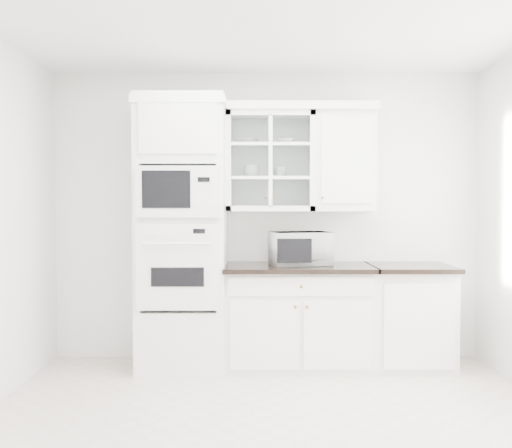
{
  "coord_description": "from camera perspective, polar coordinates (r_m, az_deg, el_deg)",
  "views": [
    {
      "loc": [
        -0.11,
        -3.39,
        1.46
      ],
      "look_at": [
        -0.1,
        1.05,
        1.3
      ],
      "focal_mm": 38.0,
      "sensor_mm": 36.0,
      "label": 1
    }
  ],
  "objects": [
    {
      "name": "bowl_b",
      "position": [
        5.02,
        3.14,
        8.64
      ],
      "size": [
        0.2,
        0.2,
        0.05
      ],
      "primitive_type": "imported",
      "rotation": [
        0.0,
        0.0,
        0.23
      ],
      "color": "white",
      "rests_on": "upper_cabinet_glass"
    },
    {
      "name": "countertop_microwave",
      "position": [
        4.87,
        4.65,
        -2.57
      ],
      "size": [
        0.59,
        0.52,
        0.3
      ],
      "primitive_type": "imported",
      "rotation": [
        0.0,
        0.0,
        3.35
      ],
      "color": "white",
      "rests_on": "base_cabinet_run"
    },
    {
      "name": "upper_cabinet_solid",
      "position": [
        5.06,
        9.2,
        6.45
      ],
      "size": [
        0.55,
        0.33,
        0.9
      ],
      "primitive_type": "cube",
      "color": "white",
      "rests_on": "room_shell"
    },
    {
      "name": "cup_b",
      "position": [
        4.99,
        2.52,
        5.48
      ],
      "size": [
        0.13,
        0.13,
        0.1
      ],
      "primitive_type": "imported",
      "rotation": [
        0.0,
        0.0,
        0.28
      ],
      "color": "white",
      "rests_on": "upper_cabinet_glass"
    },
    {
      "name": "ground",
      "position": [
        3.69,
        1.72,
        -21.15
      ],
      "size": [
        4.0,
        3.5,
        0.01
      ],
      "primitive_type": "cube",
      "color": "beige",
      "rests_on": "ground"
    },
    {
      "name": "upper_cabinet_glass",
      "position": [
        4.99,
        1.48,
        6.54
      ],
      "size": [
        0.8,
        0.33,
        0.9
      ],
      "color": "white",
      "rests_on": "room_shell"
    },
    {
      "name": "cup_a",
      "position": [
        5.0,
        -0.44,
        5.56
      ],
      "size": [
        0.15,
        0.15,
        0.11
      ],
      "primitive_type": "imported",
      "rotation": [
        0.0,
        0.0,
        -0.05
      ],
      "color": "white",
      "rests_on": "upper_cabinet_glass"
    },
    {
      "name": "base_cabinet_run",
      "position": [
        4.95,
        4.45,
        -9.56
      ],
      "size": [
        1.32,
        0.67,
        0.92
      ],
      "color": "white",
      "rests_on": "ground"
    },
    {
      "name": "bowl_a",
      "position": [
        5.03,
        -1.07,
        8.65
      ],
      "size": [
        0.28,
        0.28,
        0.05
      ],
      "primitive_type": "imported",
      "rotation": [
        0.0,
        0.0,
        -0.3
      ],
      "color": "white",
      "rests_on": "upper_cabinet_glass"
    },
    {
      "name": "oven_column",
      "position": [
        4.86,
        -7.71,
        -1.03
      ],
      "size": [
        0.76,
        0.68,
        2.4
      ],
      "color": "white",
      "rests_on": "ground"
    },
    {
      "name": "room_shell",
      "position": [
        3.83,
        1.53,
        6.85
      ],
      "size": [
        4.0,
        3.5,
        2.7
      ],
      "color": "white",
      "rests_on": "ground"
    },
    {
      "name": "extra_base_cabinet",
      "position": [
        5.13,
        15.8,
        -9.23
      ],
      "size": [
        0.72,
        0.67,
        0.92
      ],
      "color": "white",
      "rests_on": "ground"
    },
    {
      "name": "crown_molding",
      "position": [
        5.03,
        0.27,
        12.08
      ],
      "size": [
        2.14,
        0.38,
        0.07
      ],
      "primitive_type": "cube",
      "color": "white",
      "rests_on": "room_shell"
    }
  ]
}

